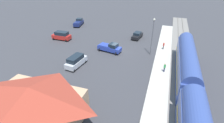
# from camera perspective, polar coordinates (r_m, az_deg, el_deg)

# --- Properties ---
(ground_plane) EXTENTS (200.00, 200.00, 0.00)m
(ground_plane) POSITION_cam_1_polar(r_m,az_deg,el_deg) (38.81, 1.86, 3.17)
(ground_plane) COLOR #38383D
(railway_track) EXTENTS (4.80, 70.00, 0.30)m
(railway_track) POSITION_cam_1_polar(r_m,az_deg,el_deg) (37.77, 22.66, 0.11)
(railway_track) COLOR slate
(railway_track) RESTS_ON ground
(platform) EXTENTS (3.20, 46.00, 0.30)m
(platform) POSITION_cam_1_polar(r_m,az_deg,el_deg) (37.50, 16.67, 1.12)
(platform) COLOR #B7B2A8
(platform) RESTS_ON ground
(station_building) EXTENTS (11.88, 8.18, 5.26)m
(station_building) POSITION_cam_1_polar(r_m,az_deg,el_deg) (22.95, -24.97, -12.86)
(station_building) COLOR tan
(station_building) RESTS_ON ground
(pedestrian_on_platform) EXTENTS (0.36, 0.36, 1.71)m
(pedestrian_on_platform) POSITION_cam_1_polar(r_m,az_deg,el_deg) (40.90, 16.95, 5.25)
(pedestrian_on_platform) COLOR #333338
(pedestrian_on_platform) RESTS_ON platform
(pedestrian_waiting_far) EXTENTS (0.36, 0.36, 1.71)m
(pedestrian_waiting_far) POSITION_cam_1_polar(r_m,az_deg,el_deg) (31.98, 17.27, -1.81)
(pedestrian_waiting_far) COLOR #23284C
(pedestrian_waiting_far) RESTS_ON platform
(suv_silver) EXTENTS (2.53, 5.10, 2.22)m
(suv_silver) POSITION_cam_1_polar(r_m,az_deg,el_deg) (33.50, -11.99, 0.18)
(suv_silver) COLOR silver
(suv_silver) RESTS_ON ground
(sedan_black) EXTENTS (2.50, 4.73, 1.74)m
(sedan_black) POSITION_cam_1_polar(r_m,az_deg,el_deg) (46.74, 8.50, 8.70)
(sedan_black) COLOR black
(sedan_black) RESTS_ON ground
(pickup_navy) EXTENTS (2.91, 5.67, 2.14)m
(pickup_navy) POSITION_cam_1_polar(r_m,az_deg,el_deg) (58.09, -11.15, 12.75)
(pickup_navy) COLOR navy
(pickup_navy) RESTS_ON ground
(suv_red) EXTENTS (4.92, 2.45, 2.22)m
(suv_red) POSITION_cam_1_polar(r_m,az_deg,el_deg) (47.18, -16.59, 8.34)
(suv_red) COLOR red
(suv_red) RESTS_ON ground
(pickup_blue) EXTENTS (5.67, 3.25, 2.14)m
(pickup_blue) POSITION_cam_1_polar(r_m,az_deg,el_deg) (38.62, -0.72, 4.73)
(pickup_blue) COLOR #283D9E
(pickup_blue) RESTS_ON ground
(light_pole_near_platform) EXTENTS (0.44, 0.44, 8.02)m
(light_pole_near_platform) POSITION_cam_1_polar(r_m,az_deg,el_deg) (36.78, 13.50, 9.35)
(light_pole_near_platform) COLOR #515156
(light_pole_near_platform) RESTS_ON ground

